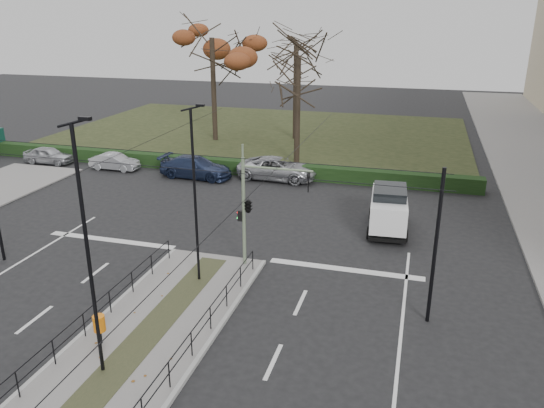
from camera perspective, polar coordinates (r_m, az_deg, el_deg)
The scene contains 18 objects.
ground at distance 21.42m, azimuth -10.77°, elevation -11.21°, with size 140.00×140.00×0.00m, color black.
median_island at distance 19.55m, azimuth -14.11°, elevation -14.55°, with size 4.40×15.00×0.14m, color slate.
park at distance 51.59m, azimuth -1.02°, elevation 7.63°, with size 38.00×26.00×0.10m, color black.
hedge at distance 39.23m, azimuth -6.74°, elevation 4.26°, with size 38.00×1.00×1.00m, color black.
median_railing at distance 18.99m, azimuth -14.49°, elevation -12.44°, with size 4.14×13.24×0.92m.
catenary at distance 21.24m, azimuth -9.44°, elevation -1.13°, with size 20.00×34.00×6.00m.
traffic_light at distance 23.24m, azimuth -2.39°, elevation -0.00°, with size 3.39×1.94×4.99m.
litter_bin at distance 19.50m, azimuth -18.10°, elevation -12.15°, with size 0.42×0.42×1.07m.
streetlamp_median_near at distance 16.55m, azimuth -19.15°, elevation -4.90°, with size 0.68×0.14×8.18m.
streetlamp_median_far at distance 21.72m, azimuth -8.25°, elevation 0.95°, with size 0.63×0.13×7.53m.
parked_car_first at distance 44.42m, azimuth -22.91°, elevation 4.86°, with size 1.53×3.81×1.30m, color #A6A8AD.
parked_car_second at distance 40.95m, azimuth -16.57°, elevation 4.38°, with size 1.28×3.67×1.21m, color #A6A8AD.
parked_car_third at distance 37.68m, azimuth -8.19°, elevation 3.94°, with size 2.10×5.17×1.50m, color #1E2948.
parked_car_fourth at distance 36.92m, azimuth 0.60°, elevation 3.84°, with size 2.53×5.50×1.53m, color #A6A8AD.
white_van at distance 28.64m, azimuth 12.44°, elevation -0.43°, with size 2.27×4.54×2.38m.
rust_tree at distance 47.84m, azimuth -6.50°, elevation 17.35°, with size 9.14×9.14×11.69m.
bare_tree_center at distance 48.14m, azimuth 2.62°, elevation 15.96°, with size 6.32×6.32×10.93m.
bare_tree_near at distance 39.82m, azimuth 2.83°, elevation 14.73°, with size 5.22×5.22×10.51m.
Camera 1 is at (8.72, -16.24, 10.90)m, focal length 35.00 mm.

